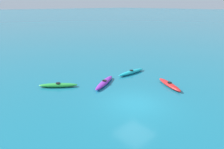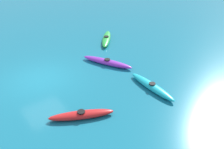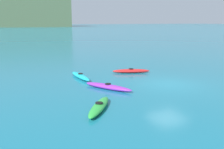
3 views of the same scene
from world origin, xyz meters
name	(u,v)px [view 2 (image 2 of 3)]	position (x,y,z in m)	size (l,w,h in m)	color
ground_plane	(40,79)	(0.00, 0.00, 0.00)	(600.00, 600.00, 0.00)	#19728C
kayak_red	(81,115)	(-0.19, 4.54, 0.16)	(3.06, 1.80, 0.37)	red
kayak_purple	(107,62)	(-4.27, 0.74, 0.16)	(2.13, 3.38, 0.37)	purple
kayak_cyan	(152,86)	(-4.64, 4.60, 0.16)	(0.62, 3.44, 0.37)	#19B7C6
kayak_green	(106,39)	(-6.43, -2.54, 0.16)	(2.49, 2.86, 0.37)	green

